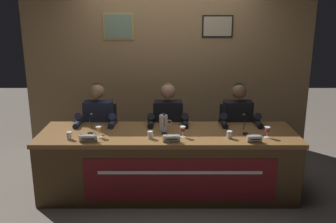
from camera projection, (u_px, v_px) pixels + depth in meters
name	position (u px, v px, depth m)	size (l,w,h in m)	color
ground_plane	(168.00, 191.00, 4.57)	(12.00, 12.00, 0.00)	#70665B
wall_back_panelled	(168.00, 67.00, 5.55)	(4.18, 0.14, 2.60)	#937047
conference_table	(168.00, 155.00, 4.33)	(2.98, 0.86, 0.75)	brown
chair_left	(101.00, 139.00, 5.04)	(0.44, 0.45, 0.91)	black
panelist_left	(98.00, 124.00, 4.77)	(0.51, 0.48, 1.24)	black
nameplate_left	(88.00, 138.00, 4.05)	(0.20, 0.06, 0.08)	white
juice_glass_left	(99.00, 130.00, 4.18)	(0.06, 0.06, 0.12)	white
water_cup_left	(69.00, 136.00, 4.13)	(0.06, 0.06, 0.08)	silver
microphone_left	(91.00, 127.00, 4.32)	(0.06, 0.17, 0.22)	black
chair_center	(168.00, 139.00, 5.04)	(0.44, 0.45, 0.91)	black
panelist_center	(168.00, 124.00, 4.77)	(0.51, 0.48, 1.24)	black
nameplate_center	(172.00, 139.00, 4.04)	(0.19, 0.06, 0.08)	white
juice_glass_center	(183.00, 130.00, 4.19)	(0.06, 0.06, 0.12)	white
water_cup_center	(150.00, 135.00, 4.15)	(0.06, 0.06, 0.08)	silver
microphone_center	(164.00, 127.00, 4.32)	(0.06, 0.17, 0.22)	black
chair_right	(235.00, 139.00, 5.04)	(0.44, 0.45, 0.91)	black
panelist_right	(238.00, 124.00, 4.77)	(0.51, 0.48, 1.24)	black
nameplate_right	(255.00, 139.00, 4.03)	(0.16, 0.06, 0.08)	white
juice_glass_right	(267.00, 130.00, 4.17)	(0.06, 0.06, 0.12)	white
water_cup_right	(229.00, 135.00, 4.16)	(0.06, 0.06, 0.08)	silver
microphone_right	(245.00, 127.00, 4.31)	(0.06, 0.17, 0.22)	black
water_pitcher_central	(164.00, 123.00, 4.40)	(0.15, 0.10, 0.21)	silver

